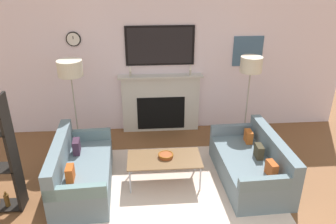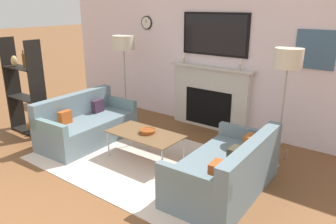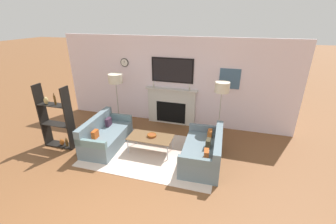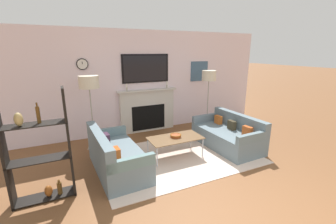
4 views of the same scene
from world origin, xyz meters
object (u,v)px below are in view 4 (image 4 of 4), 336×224
at_px(couch_left, 116,157).
at_px(floor_lamp_right, 209,76).
at_px(floor_lamp_left, 89,83).
at_px(couch_right, 228,135).
at_px(coffee_table, 175,139).
at_px(decorative_bowl, 176,136).
at_px(shelf_unit, 39,152).

distance_m(couch_left, floor_lamp_right, 3.32).
bearing_deg(floor_lamp_left, couch_left, -79.24).
relative_size(couch_right, coffee_table, 1.49).
xyz_separation_m(coffee_table, decorative_bowl, (0.02, 0.03, 0.06)).
relative_size(couch_left, floor_lamp_left, 0.99).
relative_size(couch_right, floor_lamp_right, 0.99).
bearing_deg(decorative_bowl, coffee_table, -127.58).
height_order(decorative_bowl, floor_lamp_left, floor_lamp_left).
height_order(couch_left, floor_lamp_left, floor_lamp_left).
relative_size(couch_left, couch_right, 1.00).
xyz_separation_m(floor_lamp_right, shelf_unit, (-4.00, -1.55, -0.73)).
bearing_deg(couch_right, decorative_bowl, 176.64).
height_order(coffee_table, floor_lamp_left, floor_lamp_left).
bearing_deg(shelf_unit, floor_lamp_left, 59.18).
bearing_deg(coffee_table, decorative_bowl, 52.42).
xyz_separation_m(couch_right, floor_lamp_right, (0.23, 1.19, 1.24)).
relative_size(decorative_bowl, shelf_unit, 0.14).
relative_size(couch_right, floor_lamp_left, 0.99).
relative_size(floor_lamp_left, shelf_unit, 1.00).
distance_m(couch_left, floor_lamp_left, 1.73).
relative_size(couch_right, decorative_bowl, 7.13).
distance_m(couch_right, floor_lamp_left, 3.33).
relative_size(couch_left, coffee_table, 1.49).
relative_size(coffee_table, decorative_bowl, 4.79).
height_order(decorative_bowl, shelf_unit, shelf_unit).
xyz_separation_m(coffee_table, floor_lamp_right, (1.59, 1.14, 1.10)).
relative_size(coffee_table, floor_lamp_left, 0.67).
distance_m(coffee_table, floor_lamp_right, 2.24).
height_order(floor_lamp_right, shelf_unit, shelf_unit).
distance_m(couch_right, decorative_bowl, 1.35).
bearing_deg(couch_right, floor_lamp_left, 157.36).
bearing_deg(couch_left, shelf_unit, -162.66).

